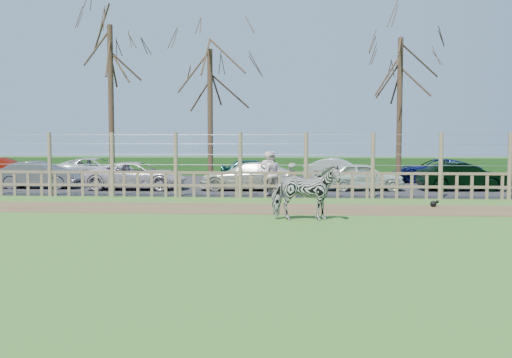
# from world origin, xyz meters

# --- Properties ---
(ground) EXTENTS (120.00, 120.00, 0.00)m
(ground) POSITION_xyz_m (0.00, 0.00, 0.00)
(ground) COLOR #528837
(ground) RESTS_ON ground
(dirt_strip) EXTENTS (34.00, 2.80, 0.01)m
(dirt_strip) POSITION_xyz_m (0.00, 4.50, 0.01)
(dirt_strip) COLOR brown
(dirt_strip) RESTS_ON ground
(asphalt) EXTENTS (44.00, 13.00, 0.04)m
(asphalt) POSITION_xyz_m (0.00, 14.50, 0.02)
(asphalt) COLOR #232326
(asphalt) RESTS_ON ground
(hedge) EXTENTS (46.00, 2.00, 1.10)m
(hedge) POSITION_xyz_m (0.00, 21.50, 0.55)
(hedge) COLOR #1E4716
(hedge) RESTS_ON ground
(fence) EXTENTS (30.16, 0.16, 2.50)m
(fence) POSITION_xyz_m (0.00, 8.00, 0.80)
(fence) COLOR brown
(fence) RESTS_ON ground
(tree_left) EXTENTS (4.80, 4.80, 7.88)m
(tree_left) POSITION_xyz_m (-6.50, 12.50, 5.62)
(tree_left) COLOR #3D2B1E
(tree_left) RESTS_ON ground
(tree_mid) EXTENTS (4.80, 4.80, 6.83)m
(tree_mid) POSITION_xyz_m (-2.00, 13.50, 4.87)
(tree_mid) COLOR #3D2B1E
(tree_mid) RESTS_ON ground
(tree_right) EXTENTS (4.80, 4.80, 7.35)m
(tree_right) POSITION_xyz_m (7.00, 14.00, 5.24)
(tree_right) COLOR #3D2B1E
(tree_right) RESTS_ON ground
(zebra) EXTENTS (1.89, 0.94, 1.56)m
(zebra) POSITION_xyz_m (2.40, 1.99, 0.78)
(zebra) COLOR gray
(zebra) RESTS_ON ground
(visitor_a) EXTENTS (0.70, 0.54, 1.72)m
(visitor_a) POSITION_xyz_m (1.03, 8.53, 0.90)
(visitor_a) COLOR beige
(visitor_a) RESTS_ON asphalt
(visitor_b) EXTENTS (1.00, 0.88, 1.72)m
(visitor_b) POSITION_xyz_m (1.12, 8.56, 0.90)
(visitor_b) COLOR silver
(visitor_b) RESTS_ON asphalt
(crow) EXTENTS (0.28, 0.21, 0.23)m
(crow) POSITION_xyz_m (6.66, 5.39, 0.11)
(crow) COLOR black
(crow) RESTS_ON ground
(car_1) EXTENTS (3.65, 1.29, 1.20)m
(car_1) POSITION_xyz_m (-9.32, 11.04, 0.64)
(car_1) COLOR slate
(car_1) RESTS_ON asphalt
(car_2) EXTENTS (4.33, 2.03, 1.20)m
(car_2) POSITION_xyz_m (-4.81, 10.72, 0.64)
(car_2) COLOR silver
(car_2) RESTS_ON asphalt
(car_3) EXTENTS (4.16, 1.74, 1.20)m
(car_3) POSITION_xyz_m (0.03, 10.76, 0.64)
(car_3) COLOR silver
(car_3) RESTS_ON asphalt
(car_4) EXTENTS (3.64, 1.74, 1.20)m
(car_4) POSITION_xyz_m (4.95, 10.97, 0.64)
(car_4) COLOR silver
(car_4) RESTS_ON asphalt
(car_5) EXTENTS (3.74, 1.58, 1.20)m
(car_5) POSITION_xyz_m (9.19, 11.19, 0.64)
(car_5) COLOR black
(car_5) RESTS_ON asphalt
(car_7) EXTENTS (3.73, 1.57, 1.20)m
(car_7) POSITION_xyz_m (-13.69, 15.98, 0.64)
(car_7) COLOR maroon
(car_7) RESTS_ON asphalt
(car_8) EXTENTS (4.55, 2.57, 1.20)m
(car_8) POSITION_xyz_m (-8.53, 15.93, 0.64)
(car_8) COLOR silver
(car_8) RESTS_ON asphalt
(car_10) EXTENTS (3.63, 1.72, 1.20)m
(car_10) POSITION_xyz_m (-0.06, 15.62, 0.64)
(car_10) COLOR #114138
(car_10) RESTS_ON asphalt
(car_11) EXTENTS (3.76, 1.67, 1.20)m
(car_11) POSITION_xyz_m (4.31, 15.89, 0.64)
(car_11) COLOR beige
(car_11) RESTS_ON asphalt
(car_12) EXTENTS (4.49, 2.41, 1.20)m
(car_12) POSITION_xyz_m (9.18, 15.88, 0.64)
(car_12) COLOR #0D174F
(car_12) RESTS_ON asphalt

